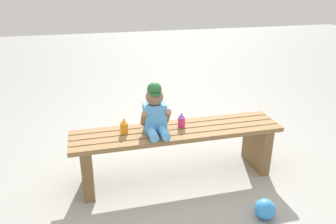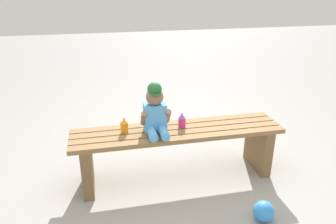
# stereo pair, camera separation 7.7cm
# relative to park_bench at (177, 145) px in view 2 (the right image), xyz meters

# --- Properties ---
(ground_plane) EXTENTS (16.00, 16.00, 0.00)m
(ground_plane) POSITION_rel_park_bench_xyz_m (0.00, -0.00, -0.30)
(ground_plane) COLOR #999993
(park_bench) EXTENTS (1.70, 0.37, 0.44)m
(park_bench) POSITION_rel_park_bench_xyz_m (0.00, 0.00, 0.00)
(park_bench) COLOR olive
(park_bench) RESTS_ON ground_plane
(child_figure) EXTENTS (0.23, 0.27, 0.40)m
(child_figure) POSITION_rel_park_bench_xyz_m (-0.18, -0.00, 0.32)
(child_figure) COLOR #59A5E5
(child_figure) RESTS_ON park_bench
(sippy_cup_left) EXTENTS (0.06, 0.06, 0.12)m
(sippy_cup_left) POSITION_rel_park_bench_xyz_m (-0.42, 0.04, 0.20)
(sippy_cup_left) COLOR orange
(sippy_cup_left) RESTS_ON park_bench
(sippy_cup_right) EXTENTS (0.06, 0.06, 0.12)m
(sippy_cup_right) POSITION_rel_park_bench_xyz_m (0.04, 0.04, 0.20)
(sippy_cup_right) COLOR #E5337F
(sippy_cup_right) RESTS_ON park_bench
(toy_ball) EXTENTS (0.15, 0.15, 0.15)m
(toy_ball) POSITION_rel_park_bench_xyz_m (0.46, -0.66, -0.23)
(toy_ball) COLOR #338CE5
(toy_ball) RESTS_ON ground_plane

